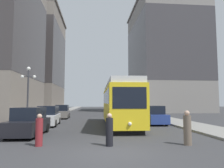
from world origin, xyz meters
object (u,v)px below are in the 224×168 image
object	(u,v)px
parked_car_left_mid	(62,112)
lamp_post_left_near	(28,86)
parked_car_right_far	(153,116)
pedestrian_on_sidewalk	(187,129)
pedestrian_crossing_far	(39,131)
parked_car_left_far	(48,116)
pedestrian_crossing_near	(109,131)
transit_bus	(127,104)
streetcar	(119,103)
parked_car_left_near	(29,122)

from	to	relation	value
parked_car_left_mid	lamp_post_left_near	distance (m)	9.84
parked_car_right_far	pedestrian_on_sidewalk	bearing A→B (deg)	82.70
lamp_post_left_near	pedestrian_crossing_far	bearing A→B (deg)	-70.11
parked_car_left_mid	pedestrian_on_sidewalk	distance (m)	21.14
parked_car_left_far	pedestrian_crossing_near	distance (m)	11.09
parked_car_left_mid	pedestrian_crossing_far	distance (m)	18.80
pedestrian_crossing_near	transit_bus	bearing A→B (deg)	63.40
streetcar	parked_car_left_far	world-z (taller)	streetcar
streetcar	transit_bus	size ratio (longest dim) A/B	1.08
parked_car_left_far	lamp_post_left_near	size ratio (longest dim) A/B	0.88
parked_car_left_near	pedestrian_on_sidewalk	distance (m)	9.79
pedestrian_crossing_near	lamp_post_left_near	size ratio (longest dim) A/B	0.30
transit_bus	parked_car_left_near	bearing A→B (deg)	-111.12
streetcar	parked_car_right_far	distance (m)	3.85
parked_car_left_far	parked_car_left_mid	bearing A→B (deg)	87.73
parked_car_left_near	pedestrian_crossing_near	xyz separation A→B (m)	(5.00, -3.86, -0.10)
pedestrian_crossing_far	lamp_post_left_near	distance (m)	10.53
streetcar	parked_car_right_far	xyz separation A→B (m)	(3.51, 0.97, -1.26)
streetcar	pedestrian_crossing_far	bearing A→B (deg)	-118.57
parked_car_left_mid	pedestrian_crossing_far	bearing A→B (deg)	-87.73
streetcar	pedestrian_crossing_near	xyz separation A→B (m)	(-1.66, -9.21, -1.35)
pedestrian_crossing_near	lamp_post_left_near	xyz separation A→B (m)	(-6.90, 9.81, 2.93)
streetcar	pedestrian_on_sidewalk	bearing A→B (deg)	-74.89
pedestrian_crossing_near	pedestrian_crossing_far	world-z (taller)	pedestrian_crossing_near
parked_car_right_far	pedestrian_on_sidewalk	size ratio (longest dim) A/B	2.65
streetcar	parked_car_left_mid	bearing A→B (deg)	125.45
transit_bus	pedestrian_crossing_near	size ratio (longest dim) A/B	7.47
parked_car_left_mid	lamp_post_left_near	xyz separation A→B (m)	(-1.90, -9.23, 2.83)
pedestrian_crossing_far	parked_car_left_far	bearing A→B (deg)	-14.50
lamp_post_left_near	parked_car_left_near	bearing A→B (deg)	-72.28
pedestrian_on_sidewalk	lamp_post_left_near	xyz separation A→B (m)	(-10.85, 9.92, 2.87)
streetcar	lamp_post_left_near	distance (m)	8.72
pedestrian_on_sidewalk	parked_car_left_mid	bearing A→B (deg)	-20.91
parked_car_right_far	pedestrian_crossing_far	distance (m)	13.12
pedestrian_crossing_far	pedestrian_crossing_near	bearing A→B (deg)	-118.55
streetcar	parked_car_right_far	bearing A→B (deg)	16.74
parked_car_left_near	parked_car_left_mid	world-z (taller)	same
pedestrian_on_sidewalk	parked_car_right_far	bearing A→B (deg)	-52.71
streetcar	transit_bus	xyz separation A→B (m)	(3.85, 19.71, -0.15)
parked_car_right_far	pedestrian_crossing_far	world-z (taller)	parked_car_right_far
parked_car_left_mid	parked_car_left_far	bearing A→B (deg)	-92.43
transit_bus	lamp_post_left_near	world-z (taller)	lamp_post_left_near
transit_bus	pedestrian_crossing_far	xyz separation A→B (m)	(-8.97, -28.62, -1.21)
lamp_post_left_near	parked_car_left_mid	bearing A→B (deg)	78.38
parked_car_left_far	pedestrian_on_sidewalk	distance (m)	13.43
parked_car_left_far	pedestrian_crossing_near	bearing A→B (deg)	-65.45
streetcar	parked_car_left_near	distance (m)	8.64
pedestrian_crossing_far	lamp_post_left_near	world-z (taller)	lamp_post_left_near
parked_car_right_far	pedestrian_crossing_near	distance (m)	11.42
parked_car_right_far	pedestrian_crossing_near	xyz separation A→B (m)	(-5.17, -10.18, -0.10)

